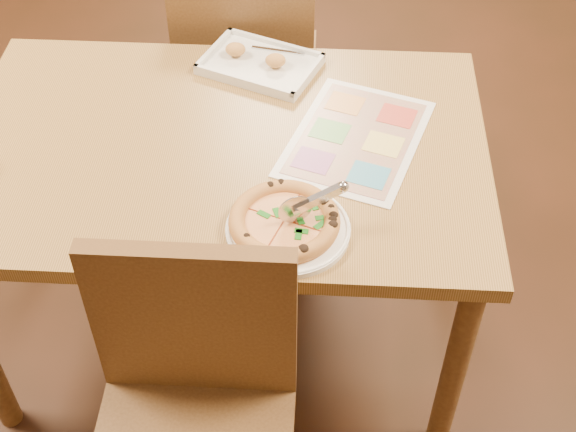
# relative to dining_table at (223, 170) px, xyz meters

# --- Properties ---
(dining_table) EXTENTS (1.30, 0.85, 0.72)m
(dining_table) POSITION_rel_dining_table_xyz_m (0.00, 0.00, 0.00)
(dining_table) COLOR olive
(dining_table) RESTS_ON ground
(chair_near) EXTENTS (0.42, 0.42, 0.47)m
(chair_near) POSITION_rel_dining_table_xyz_m (0.00, -0.60, -0.07)
(chair_near) COLOR brown
(chair_near) RESTS_ON ground
(chair_far) EXTENTS (0.42, 0.42, 0.47)m
(chair_far) POSITION_rel_dining_table_xyz_m (-0.00, 0.60, -0.07)
(chair_far) COLOR brown
(chair_far) RESTS_ON ground
(plate) EXTENTS (0.35, 0.35, 0.01)m
(plate) POSITION_rel_dining_table_xyz_m (0.18, -0.28, 0.09)
(plate) COLOR white
(plate) RESTS_ON dining_table
(pizza) EXTENTS (0.24, 0.24, 0.04)m
(pizza) POSITION_rel_dining_table_xyz_m (0.17, -0.28, 0.11)
(pizza) COLOR #CC8D45
(pizza) RESTS_ON plate
(pizza_cutter) EXTENTS (0.14, 0.06, 0.09)m
(pizza_cutter) POSITION_rel_dining_table_xyz_m (0.23, -0.27, 0.17)
(pizza_cutter) COLOR silver
(pizza_cutter) RESTS_ON pizza
(appetizer_tray) EXTENTS (0.35, 0.30, 0.06)m
(appetizer_tray) POSITION_rel_dining_table_xyz_m (0.07, 0.32, 0.10)
(appetizer_tray) COLOR white
(appetizer_tray) RESTS_ON dining_table
(menu) EXTENTS (0.41, 0.49, 0.00)m
(menu) POSITION_rel_dining_table_xyz_m (0.33, 0.04, 0.09)
(menu) COLOR silver
(menu) RESTS_ON dining_table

